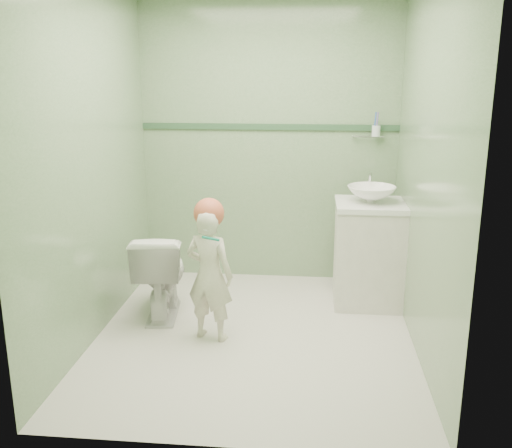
# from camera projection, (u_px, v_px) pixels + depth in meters

# --- Properties ---
(ground) EXTENTS (2.50, 2.50, 0.00)m
(ground) POSITION_uv_depth(u_px,v_px,m) (254.00, 336.00, 4.06)
(ground) COLOR silver
(ground) RESTS_ON ground
(room_shell) EXTENTS (2.50, 2.54, 2.40)m
(room_shell) POSITION_uv_depth(u_px,v_px,m) (254.00, 168.00, 3.75)
(room_shell) COLOR gray
(room_shell) RESTS_ON ground
(trim_stripe) EXTENTS (2.20, 0.02, 0.05)m
(trim_stripe) POSITION_uv_depth(u_px,v_px,m) (269.00, 127.00, 4.90)
(trim_stripe) COLOR #305436
(trim_stripe) RESTS_ON room_shell
(vanity) EXTENTS (0.52, 0.50, 0.80)m
(vanity) POSITION_uv_depth(u_px,v_px,m) (368.00, 255.00, 4.55)
(vanity) COLOR beige
(vanity) RESTS_ON ground
(counter) EXTENTS (0.54, 0.52, 0.04)m
(counter) POSITION_uv_depth(u_px,v_px,m) (371.00, 205.00, 4.44)
(counter) COLOR white
(counter) RESTS_ON vanity
(basin) EXTENTS (0.37, 0.37, 0.13)m
(basin) POSITION_uv_depth(u_px,v_px,m) (371.00, 194.00, 4.42)
(basin) COLOR white
(basin) RESTS_ON counter
(faucet) EXTENTS (0.03, 0.13, 0.18)m
(faucet) POSITION_uv_depth(u_px,v_px,m) (370.00, 180.00, 4.57)
(faucet) COLOR silver
(faucet) RESTS_ON counter
(cup_holder) EXTENTS (0.26, 0.07, 0.21)m
(cup_holder) POSITION_uv_depth(u_px,v_px,m) (375.00, 131.00, 4.76)
(cup_holder) COLOR silver
(cup_holder) RESTS_ON room_shell
(toilet) EXTENTS (0.45, 0.69, 0.66)m
(toilet) POSITION_uv_depth(u_px,v_px,m) (161.00, 273.00, 4.34)
(toilet) COLOR white
(toilet) RESTS_ON ground
(toddler) EXTENTS (0.39, 0.31, 0.93)m
(toddler) POSITION_uv_depth(u_px,v_px,m) (210.00, 275.00, 3.92)
(toddler) COLOR beige
(toddler) RESTS_ON ground
(hair_cap) EXTENTS (0.21, 0.21, 0.21)m
(hair_cap) POSITION_uv_depth(u_px,v_px,m) (209.00, 213.00, 3.83)
(hair_cap) COLOR #C2593D
(hair_cap) RESTS_ON toddler
(teal_toothbrush) EXTENTS (0.11, 0.14, 0.08)m
(teal_toothbrush) POSITION_uv_depth(u_px,v_px,m) (210.00, 238.00, 3.70)
(teal_toothbrush) COLOR #16856F
(teal_toothbrush) RESTS_ON toddler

